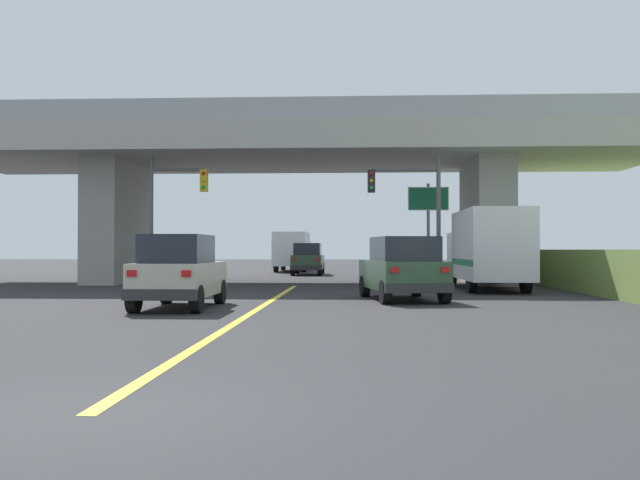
{
  "coord_description": "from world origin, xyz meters",
  "views": [
    {
      "loc": [
        2.6,
        -6.73,
        1.62
      ],
      "look_at": [
        1.4,
        18.42,
        1.96
      ],
      "focal_mm": 39.5,
      "sensor_mm": 36.0,
      "label": 1
    }
  ],
  "objects_px": {
    "suv_crossing": "(403,268)",
    "box_truck": "(488,249)",
    "traffic_signal_farside": "(170,204)",
    "suv_lead": "(179,272)",
    "semi_truck_distant": "(293,251)",
    "sedan_oncoming": "(308,259)",
    "highway_sign": "(428,209)",
    "traffic_signal_nearside": "(414,203)"
  },
  "relations": [
    {
      "from": "suv_crossing",
      "to": "box_truck",
      "type": "relative_size",
      "value": 0.63
    },
    {
      "from": "box_truck",
      "to": "traffic_signal_farside",
      "type": "height_order",
      "value": "traffic_signal_farside"
    },
    {
      "from": "sedan_oncoming",
      "to": "traffic_signal_farside",
      "type": "xyz_separation_m",
      "value": [
        -5.04,
        -14.77,
        2.59
      ]
    },
    {
      "from": "suv_crossing",
      "to": "semi_truck_distant",
      "type": "bearing_deg",
      "value": 92.03
    },
    {
      "from": "suv_crossing",
      "to": "sedan_oncoming",
      "type": "bearing_deg",
      "value": 91.73
    },
    {
      "from": "highway_sign",
      "to": "traffic_signal_nearside",
      "type": "bearing_deg",
      "value": -109.45
    },
    {
      "from": "traffic_signal_nearside",
      "to": "suv_crossing",
      "type": "bearing_deg",
      "value": -97.93
    },
    {
      "from": "traffic_signal_nearside",
      "to": "semi_truck_distant",
      "type": "bearing_deg",
      "value": 107.57
    },
    {
      "from": "suv_crossing",
      "to": "traffic_signal_nearside",
      "type": "xyz_separation_m",
      "value": [
        0.99,
        7.13,
        2.57
      ]
    },
    {
      "from": "traffic_signal_farside",
      "to": "suv_lead",
      "type": "bearing_deg",
      "value": -73.82
    },
    {
      "from": "suv_lead",
      "to": "traffic_signal_farside",
      "type": "distance_m",
      "value": 11.65
    },
    {
      "from": "suv_crossing",
      "to": "semi_truck_distant",
      "type": "xyz_separation_m",
      "value": [
        -6.09,
        29.52,
        0.52
      ]
    },
    {
      "from": "sedan_oncoming",
      "to": "traffic_signal_farside",
      "type": "height_order",
      "value": "traffic_signal_farside"
    },
    {
      "from": "traffic_signal_farside",
      "to": "highway_sign",
      "type": "xyz_separation_m",
      "value": [
        11.33,
        1.95,
        -0.16
      ]
    },
    {
      "from": "sedan_oncoming",
      "to": "highway_sign",
      "type": "bearing_deg",
      "value": -63.86
    },
    {
      "from": "traffic_signal_farside",
      "to": "suv_crossing",
      "type": "bearing_deg",
      "value": -38.32
    },
    {
      "from": "suv_lead",
      "to": "traffic_signal_nearside",
      "type": "distance_m",
      "value": 13.09
    },
    {
      "from": "box_truck",
      "to": "semi_truck_distant",
      "type": "bearing_deg",
      "value": 112.79
    },
    {
      "from": "semi_truck_distant",
      "to": "suv_lead",
      "type": "bearing_deg",
      "value": -90.44
    },
    {
      "from": "sedan_oncoming",
      "to": "highway_sign",
      "type": "relative_size",
      "value": 1.0
    },
    {
      "from": "box_truck",
      "to": "sedan_oncoming",
      "type": "distance_m",
      "value": 18.35
    },
    {
      "from": "suv_lead",
      "to": "highway_sign",
      "type": "relative_size",
      "value": 0.93
    },
    {
      "from": "box_truck",
      "to": "sedan_oncoming",
      "type": "xyz_separation_m",
      "value": [
        -8.29,
        16.36,
        -0.64
      ]
    },
    {
      "from": "suv_crossing",
      "to": "traffic_signal_nearside",
      "type": "relative_size",
      "value": 0.85
    },
    {
      "from": "highway_sign",
      "to": "semi_truck_distant",
      "type": "height_order",
      "value": "highway_sign"
    },
    {
      "from": "traffic_signal_farside",
      "to": "sedan_oncoming",
      "type": "bearing_deg",
      "value": 71.18
    },
    {
      "from": "highway_sign",
      "to": "suv_lead",
      "type": "bearing_deg",
      "value": -122.42
    },
    {
      "from": "traffic_signal_nearside",
      "to": "traffic_signal_farside",
      "type": "height_order",
      "value": "traffic_signal_farside"
    },
    {
      "from": "box_truck",
      "to": "suv_lead",
      "type": "bearing_deg",
      "value": -137.46
    },
    {
      "from": "suv_crossing",
      "to": "traffic_signal_farside",
      "type": "height_order",
      "value": "traffic_signal_farside"
    },
    {
      "from": "sedan_oncoming",
      "to": "traffic_signal_nearside",
      "type": "relative_size",
      "value": 0.82
    },
    {
      "from": "suv_lead",
      "to": "highway_sign",
      "type": "height_order",
      "value": "highway_sign"
    },
    {
      "from": "sedan_oncoming",
      "to": "box_truck",
      "type": "bearing_deg",
      "value": -63.12
    },
    {
      "from": "suv_lead",
      "to": "suv_crossing",
      "type": "relative_size",
      "value": 0.9
    },
    {
      "from": "sedan_oncoming",
      "to": "highway_sign",
      "type": "distance_m",
      "value": 14.49
    },
    {
      "from": "suv_lead",
      "to": "box_truck",
      "type": "relative_size",
      "value": 0.57
    },
    {
      "from": "semi_truck_distant",
      "to": "sedan_oncoming",
      "type": "bearing_deg",
      "value": -77.39
    },
    {
      "from": "traffic_signal_nearside",
      "to": "highway_sign",
      "type": "bearing_deg",
      "value": 70.55
    },
    {
      "from": "suv_crossing",
      "to": "sedan_oncoming",
      "type": "xyz_separation_m",
      "value": [
        -4.48,
        22.29,
        -0.0
      ]
    },
    {
      "from": "suv_lead",
      "to": "suv_crossing",
      "type": "bearing_deg",
      "value": 28.1
    },
    {
      "from": "suv_lead",
      "to": "semi_truck_distant",
      "type": "relative_size",
      "value": 0.57
    },
    {
      "from": "box_truck",
      "to": "semi_truck_distant",
      "type": "relative_size",
      "value": 0.99
    }
  ]
}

